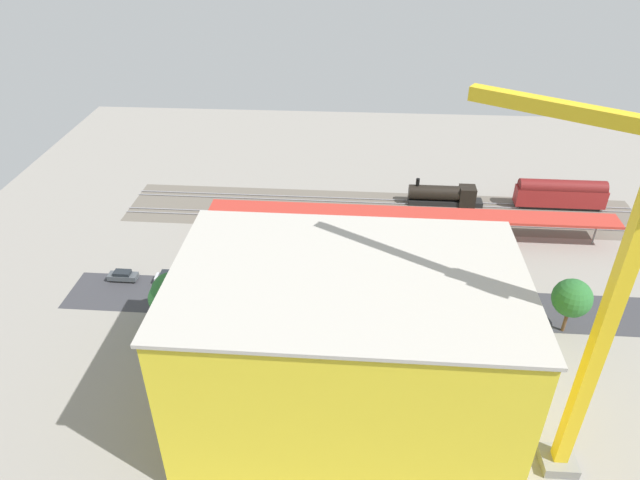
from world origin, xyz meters
name	(u,v)px	position (x,y,z in m)	size (l,w,h in m)	color
ground_plane	(384,281)	(0.00, 0.00, 0.00)	(151.99, 151.99, 0.00)	gray
rail_bed	(380,211)	(0.00, -22.38, 0.00)	(95.00, 14.91, 0.01)	#665E54
street_asphalt	(385,304)	(0.00, 5.71, 0.00)	(95.00, 9.00, 0.01)	#38383D
track_rails	(380,210)	(0.00, -22.38, 0.18)	(94.99, 9.41, 0.12)	#9E9EA8
platform_canopy_near	(411,214)	(-4.74, -13.77, 4.35)	(69.64, 5.28, 4.61)	#B73328
locomotive	(446,195)	(-12.44, -25.84, 1.85)	(14.05, 3.00, 5.17)	black
passenger_coach	(561,193)	(-33.69, -25.84, 3.01)	(16.53, 3.00, 5.72)	black
parked_car_0	(452,288)	(-10.09, 2.19, 0.77)	(4.08, 1.94, 1.72)	black
parked_car_1	(401,289)	(-2.41, 2.72, 0.74)	(4.61, 2.10, 1.66)	black
parked_car_2	(357,284)	(4.19, 2.03, 0.73)	(4.39, 1.92, 1.65)	black
parked_car_3	(308,281)	(11.64, 1.71, 0.78)	(4.15, 1.87, 1.75)	black
parked_car_4	(258,281)	(19.35, 2.21, 0.73)	(4.49, 1.96, 1.67)	black
parked_car_5	(214,279)	(26.23, 2.05, 0.75)	(4.17, 1.94, 1.66)	black
parked_car_6	(169,278)	(33.09, 2.35, 0.82)	(4.26, 1.89, 1.86)	black
parked_car_7	(123,276)	(40.40, 2.30, 0.73)	(4.53, 1.77, 1.64)	black
construction_building	(346,351)	(5.41, 26.21, 9.81)	(34.79, 22.27, 19.62)	yellow
construction_roof_slab	(348,276)	(5.41, 26.21, 19.82)	(35.39, 22.87, 0.40)	#B7B2A8
tower_crane	(601,301)	(-16.58, 31.07, 21.73)	(18.70, 12.33, 38.50)	gray
box_truck_0	(287,316)	(13.82, 11.06, 1.60)	(8.71, 3.04, 3.20)	black
street_tree_0	(572,298)	(-24.33, 9.78, 5.63)	(5.24, 5.24, 8.28)	brown
street_tree_1	(166,298)	(30.35, 11.52, 4.19)	(4.82, 4.82, 6.61)	brown
street_tree_2	(201,291)	(25.24, 11.53, 5.76)	(5.83, 5.83, 8.70)	brown
street_tree_3	(171,292)	(29.60, 11.18, 5.04)	(5.47, 5.47, 7.78)	brown
street_tree_4	(496,303)	(-14.02, 11.57, 5.77)	(5.43, 5.43, 8.51)	brown
traffic_light	(329,301)	(7.94, 10.70, 4.25)	(0.50, 0.36, 6.40)	#333333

